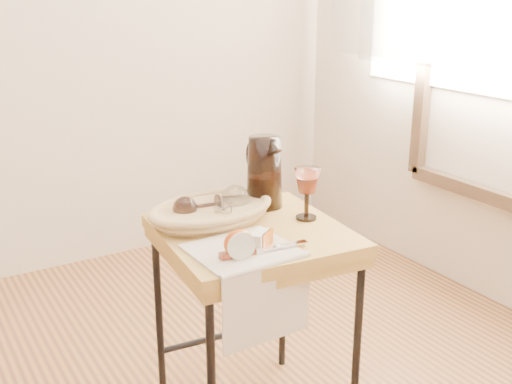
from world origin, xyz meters
TOP-DOWN VIEW (x-y plane):
  - side_table at (0.47, 0.30)m, footprint 0.57×0.57m
  - tea_towel at (0.36, 0.17)m, footprint 0.27×0.25m
  - bread_basket at (0.39, 0.41)m, footprint 0.38×0.27m
  - goblet_lying_a at (0.36, 0.43)m, footprint 0.13×0.09m
  - goblet_lying_b at (0.45, 0.39)m, footprint 0.16×0.16m
  - pitcher at (0.60, 0.45)m, footprint 0.17×0.25m
  - wine_goblet at (0.65, 0.28)m, footprint 0.10×0.10m
  - apple_half at (0.33, 0.14)m, footprint 0.09×0.06m
  - apple_wedge at (0.41, 0.16)m, footprint 0.08×0.07m
  - table_knife at (0.39, 0.13)m, footprint 0.25×0.05m

SIDE VIEW (x-z plane):
  - side_table at x=0.47m, z-range 0.00..0.66m
  - tea_towel at x=0.36m, z-range 0.66..0.67m
  - table_knife at x=0.39m, z-range 0.67..0.69m
  - bread_basket at x=0.39m, z-range 0.66..0.71m
  - apple_wedge at x=0.41m, z-range 0.67..0.71m
  - apple_half at x=0.33m, z-range 0.67..0.74m
  - goblet_lying_a at x=0.36m, z-range 0.67..0.75m
  - goblet_lying_b at x=0.45m, z-range 0.67..0.76m
  - wine_goblet at x=0.65m, z-range 0.66..0.82m
  - pitcher at x=0.60m, z-range 0.64..0.91m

